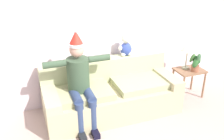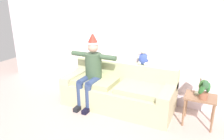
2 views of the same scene
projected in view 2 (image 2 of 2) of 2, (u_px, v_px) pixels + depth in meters
The scene contains 8 objects.
ground_plane at pixel (95, 130), 3.67m from camera, with size 10.00×10.00×0.00m, color #B59C93.
back_wall at pixel (130, 37), 4.54m from camera, with size 7.00×0.10×2.70m, color silver.
couch at pixel (119, 90), 4.41m from camera, with size 2.23×0.94×0.87m.
person_seated at pixel (91, 69), 4.35m from camera, with size 1.02×0.77×1.53m.
teddy_bear at pixel (143, 57), 4.27m from camera, with size 0.29×0.17×0.38m.
side_table at pixel (200, 101), 3.71m from camera, with size 0.52×0.41×0.55m.
table_lamp at pixel (202, 72), 3.63m from camera, with size 0.24×0.24×0.52m.
potted_plant at pixel (204, 89), 3.53m from camera, with size 0.23×0.23×0.38m.
Camera 2 is at (1.62, -2.69, 2.18)m, focal length 34.23 mm.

